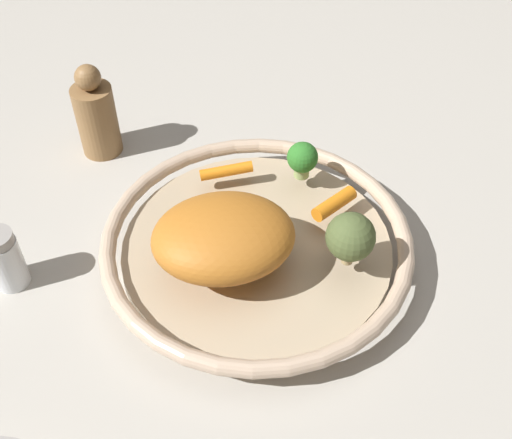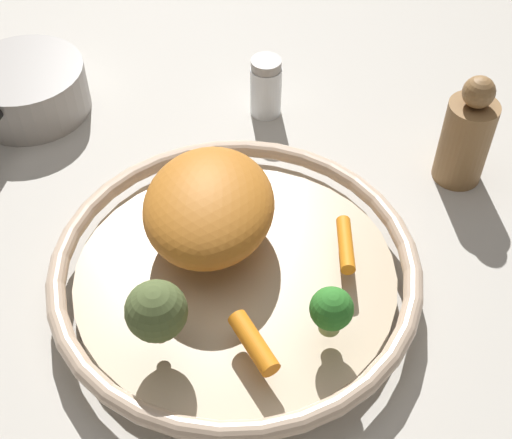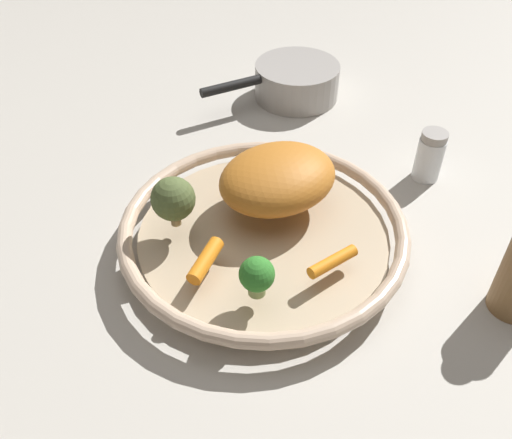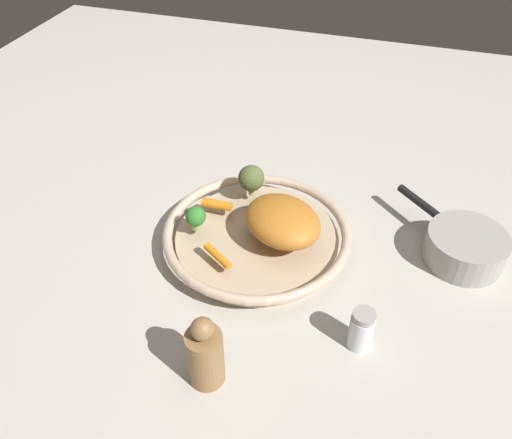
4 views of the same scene
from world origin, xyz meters
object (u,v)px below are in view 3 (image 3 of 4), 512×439
Objects in this scene: roast_chicken_piece at (279,178)px; baby_carrot_left at (333,261)px; baby_carrot_near_rim at (206,260)px; broccoli_floret_large at (257,275)px; broccoli_floret_mid at (173,199)px; salt_shaker at (430,156)px; saucepan at (296,81)px; serving_bowl at (263,234)px.

baby_carrot_left is (-0.09, -0.10, -0.02)m from roast_chicken_piece.
broccoli_floret_large is at bearing -103.21° from baby_carrot_near_rim.
baby_carrot_left is 0.20m from broccoli_floret_mid.
broccoli_floret_large is at bearing -116.98° from broccoli_floret_mid.
salt_shaker is 0.36× the size of saucepan.
salt_shaker reaches higher than saucepan.
saucepan is at bearing 14.30° from roast_chicken_piece.
broccoli_floret_large reaches higher than salt_shaker.
broccoli_floret_large is at bearing -163.07° from serving_bowl.
baby_carrot_near_rim is 0.78× the size of salt_shaker.
roast_chicken_piece is 2.55× the size of baby_carrot_near_rim.
salt_shaker is at bearing -22.39° from broccoli_floret_large.
baby_carrot_left is at bearing 164.80° from salt_shaker.
baby_carrot_left is (-0.04, -0.10, 0.03)m from serving_bowl.
saucepan is at bearing -2.16° from broccoli_floret_mid.
roast_chicken_piece is 0.13m from baby_carrot_left.
broccoli_floret_mid is 0.85× the size of salt_shaker.
broccoli_floret_mid is (0.05, 0.06, 0.03)m from baby_carrot_near_rim.
broccoli_floret_mid reaches higher than baby_carrot_near_rim.
broccoli_floret_large is 0.50m from saucepan.
baby_carrot_near_rim reaches higher than saucepan.
salt_shaker is at bearing -15.20° from baby_carrot_left.
serving_bowl is at bearing -66.67° from broccoli_floret_mid.
baby_carrot_left is 0.28m from salt_shaker.
broccoli_floret_large reaches higher than baby_carrot_left.
broccoli_floret_large is at bearing -168.86° from roast_chicken_piece.
roast_chicken_piece is at bearing -47.49° from broccoli_floret_mid.
baby_carrot_near_rim is at bearing -174.23° from saucepan.
broccoli_floret_large is 0.23× the size of saucepan.
roast_chicken_piece is 0.72× the size of saucepan.
baby_carrot_left and saucepan have the same top height.
roast_chicken_piece is (0.05, -0.00, 0.05)m from serving_bowl.
roast_chicken_piece reaches higher than baby_carrot_near_rim.
saucepan is (0.15, 0.25, -0.01)m from salt_shaker.
saucepan is at bearing 58.56° from salt_shaker.
baby_carrot_left is 1.36× the size of broccoli_floret_large.
baby_carrot_near_rim is at bearing 147.18° from salt_shaker.
broccoli_floret_mid is at bearing 63.02° from broccoli_floret_large.
roast_chicken_piece reaches higher than saucepan.
roast_chicken_piece is 1.99× the size of salt_shaker.
roast_chicken_piece is at bearing 136.11° from salt_shaker.
baby_carrot_left is at bearing -89.87° from broccoli_floret_mid.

